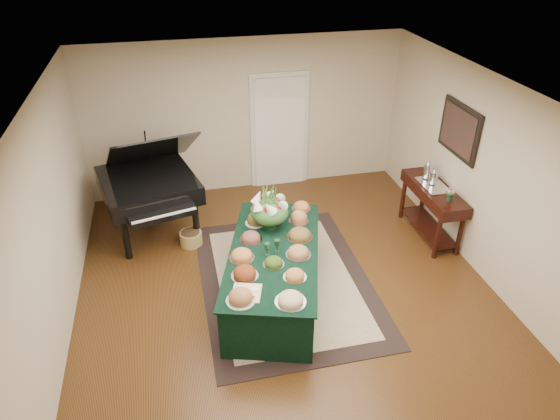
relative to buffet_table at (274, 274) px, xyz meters
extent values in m
plane|color=black|center=(0.18, 0.15, -0.37)|extent=(6.00, 6.00, 0.00)
cube|color=black|center=(0.22, 0.27, -0.37)|extent=(2.29, 3.20, 0.01)
cube|color=beige|center=(0.22, 0.27, -0.36)|extent=(1.83, 2.74, 0.01)
cube|color=silver|center=(0.78, 3.13, 0.68)|extent=(1.05, 0.04, 2.10)
cube|color=white|center=(0.78, 3.11, 0.63)|extent=(0.90, 0.06, 2.00)
cube|color=black|center=(0.00, 0.00, -0.01)|extent=(1.67, 2.51, 0.72)
cube|color=black|center=(0.00, 0.00, 0.36)|extent=(1.75, 2.58, 0.02)
cylinder|color=silver|center=(-0.06, -0.28, 0.37)|extent=(0.27, 0.27, 0.01)
ellipsoid|color=#355215|center=(-0.06, -0.28, 0.41)|extent=(0.22, 0.22, 0.07)
cylinder|color=silver|center=(0.40, 0.22, 0.37)|extent=(0.36, 0.36, 0.01)
ellipsoid|color=brown|center=(0.40, 0.22, 0.42)|extent=(0.29, 0.29, 0.09)
cylinder|color=silver|center=(0.01, 1.04, 0.37)|extent=(0.26, 0.26, 0.01)
ellipsoid|color=#AB6E44|center=(0.01, 1.04, 0.42)|extent=(0.22, 0.22, 0.08)
cylinder|color=silver|center=(0.13, -0.58, 0.37)|extent=(0.28, 0.28, 0.01)
ellipsoid|color=#C17838|center=(0.13, -0.58, 0.41)|extent=(0.23, 0.23, 0.07)
cylinder|color=silver|center=(-0.42, -0.06, 0.37)|extent=(0.32, 0.32, 0.01)
ellipsoid|color=#C17838|center=(-0.42, -0.06, 0.42)|extent=(0.27, 0.27, 0.08)
cylinder|color=silver|center=(0.60, 0.91, 0.37)|extent=(0.28, 0.28, 0.01)
ellipsoid|color=#C17838|center=(0.60, 0.91, 0.42)|extent=(0.23, 0.23, 0.08)
cylinder|color=#AEB8AF|center=(-0.56, -0.84, 0.37)|extent=(0.33, 0.33, 0.01)
ellipsoid|color=#AB6E44|center=(-0.56, -0.84, 0.43)|extent=(0.27, 0.27, 0.11)
cylinder|color=#AEB8AF|center=(-0.11, 0.68, 0.37)|extent=(0.28, 0.28, 0.01)
ellipsoid|color=brown|center=(-0.11, 0.68, 0.44)|extent=(0.23, 0.23, 0.12)
cylinder|color=silver|center=(-0.02, -0.98, 0.37)|extent=(0.35, 0.35, 0.01)
ellipsoid|color=beige|center=(-0.02, -0.98, 0.42)|extent=(0.29, 0.29, 0.08)
cylinder|color=silver|center=(0.28, -0.15, 0.37)|extent=(0.33, 0.33, 0.01)
ellipsoid|color=#AB6E44|center=(0.28, -0.15, 0.42)|extent=(0.27, 0.27, 0.08)
cylinder|color=silver|center=(0.48, 0.60, 0.37)|extent=(0.28, 0.28, 0.01)
ellipsoid|color=#B87142|center=(0.48, 0.60, 0.44)|extent=(0.23, 0.23, 0.12)
cylinder|color=silver|center=(-0.24, 0.30, 0.37)|extent=(0.30, 0.30, 0.01)
ellipsoid|color=brown|center=(-0.24, 0.30, 0.42)|extent=(0.25, 0.25, 0.08)
cylinder|color=silver|center=(0.26, 0.93, 0.37)|extent=(0.29, 0.29, 0.01)
ellipsoid|color=beige|center=(0.26, 0.93, 0.42)|extent=(0.24, 0.24, 0.09)
cylinder|color=silver|center=(-0.44, -0.42, 0.37)|extent=(0.33, 0.33, 0.01)
ellipsoid|color=maroon|center=(-0.44, -0.42, 0.42)|extent=(0.27, 0.27, 0.09)
cube|color=tan|center=(-0.47, -0.74, 0.38)|extent=(0.40, 0.40, 0.02)
ellipsoid|color=#F0E8CA|center=(-0.52, -0.68, 0.42)|extent=(0.14, 0.14, 0.08)
ellipsoid|color=#F0E8CA|center=(-0.38, -0.70, 0.42)|extent=(0.12, 0.12, 0.07)
cube|color=orange|center=(-0.45, -0.83, 0.41)|extent=(0.09, 0.08, 0.05)
cylinder|color=#14321C|center=(0.06, 0.55, 0.46)|extent=(0.20, 0.20, 0.20)
ellipsoid|color=#2C5F26|center=(0.06, 0.55, 0.61)|extent=(0.50, 0.50, 0.33)
cylinder|color=black|center=(-1.92, 1.31, -0.03)|extent=(0.10, 0.10, 0.67)
cylinder|color=black|center=(-0.89, 1.56, -0.03)|extent=(0.10, 0.10, 0.67)
cylinder|color=black|center=(-1.69, 2.60, -0.03)|extent=(0.10, 0.10, 0.67)
cube|color=black|center=(-1.54, 1.99, 0.45)|extent=(1.65, 1.72, 0.29)
cube|color=black|center=(-1.35, 1.20, 0.35)|extent=(0.99, 0.44, 0.10)
cube|color=black|center=(-1.43, 2.18, 0.94)|extent=(1.51, 1.32, 0.75)
cylinder|color=olive|center=(-0.99, 1.46, -0.27)|extent=(0.34, 0.34, 0.21)
cylinder|color=black|center=(2.50, 0.31, -0.04)|extent=(0.07, 0.07, 0.67)
cylinder|color=black|center=(2.86, 0.31, -0.04)|extent=(0.07, 0.07, 0.67)
cylinder|color=black|center=(2.50, 1.48, -0.04)|extent=(0.07, 0.07, 0.67)
cylinder|color=black|center=(2.86, 1.48, -0.04)|extent=(0.07, 0.07, 0.67)
cube|color=black|center=(2.68, 0.89, 0.39)|extent=(0.45, 1.38, 0.18)
cube|color=black|center=(2.68, 0.89, -0.22)|extent=(0.38, 1.22, 0.03)
cube|color=silver|center=(2.68, 0.96, 0.49)|extent=(0.34, 0.58, 0.02)
cylinder|color=#14321C|center=(2.68, 0.48, 0.53)|extent=(0.07, 0.07, 0.11)
ellipsoid|color=pink|center=(2.68, 0.48, 0.63)|extent=(0.16, 0.16, 0.11)
cube|color=black|center=(2.90, 0.89, 1.38)|extent=(0.04, 0.95, 0.75)
cube|color=#521522|center=(2.88, 0.89, 1.38)|extent=(0.01, 0.82, 0.62)
camera|label=1|loc=(-1.06, -5.02, 4.07)|focal=32.00mm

